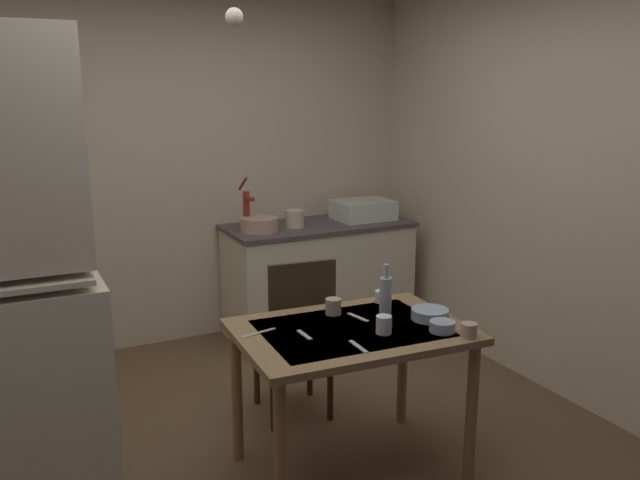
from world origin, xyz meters
The scene contains 22 objects.
ground_plane centered at (0.00, 0.00, 0.00)m, with size 4.93×4.93×0.00m, color brown.
wall_back centered at (0.00, 2.01, 1.29)m, with size 3.76×0.10×2.57m, color beige.
wall_right centered at (1.88, 0.00, 1.29)m, with size 0.10×4.03×2.57m, color beige.
counter_cabinet centered at (0.99, 1.64, 0.43)m, with size 1.42×0.64×0.86m.
sink_basin centered at (1.38, 1.64, 0.94)m, with size 0.44×0.34×0.15m.
hand_pump centered at (0.43, 1.69, 1.03)m, with size 0.05×0.27×0.39m.
mixing_bowl_counter centered at (0.49, 1.59, 0.91)m, with size 0.27×0.27×0.10m, color tan.
stoneware_crock centered at (0.77, 1.61, 0.93)m, with size 0.14×0.14×0.13m, color beige.
dining_table centered at (0.26, -0.16, 0.65)m, with size 1.13×0.82×0.75m.
chair_far_side centered at (0.25, 0.45, 0.51)m, with size 0.44×0.44×0.96m.
serving_bowl_wide centered at (0.67, -0.23, 0.78)m, with size 0.19×0.19×0.05m, color #9EB2C6.
soup_bowl_small centered at (0.62, -0.39, 0.78)m, with size 0.12×0.12×0.05m, color #9EB2C6.
teacup_cream centered at (0.36, -0.29, 0.79)m, with size 0.07×0.07×0.09m, color white.
mug_dark centered at (0.60, 0.11, 0.78)m, with size 0.08×0.08×0.06m, color white.
teacup_mint centered at (0.28, 0.05, 0.79)m, with size 0.08×0.08×0.08m, color tan.
mug_tall centered at (0.69, -0.50, 0.78)m, with size 0.08×0.08×0.07m, color tan.
glass_bottle centered at (0.51, -0.06, 0.85)m, with size 0.06×0.06×0.26m.
table_knife centered at (-0.16, -0.03, 0.75)m, with size 0.18×0.02×0.01m, color silver.
teaspoon_near_bowl centered at (0.36, -0.05, 0.75)m, with size 0.15×0.02×0.01m, color beige.
teaspoon_by_cup centered at (0.02, -0.14, 0.75)m, with size 0.13×0.02×0.01m, color beige.
serving_spoon centered at (0.18, -0.38, 0.75)m, with size 0.15×0.02×0.01m, color beige.
pendant_bulb centered at (-0.17, 0.14, 2.17)m, with size 0.08×0.08×0.08m, color #F9EFCC.
Camera 1 is at (-1.19, -2.71, 1.86)m, focal length 36.63 mm.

